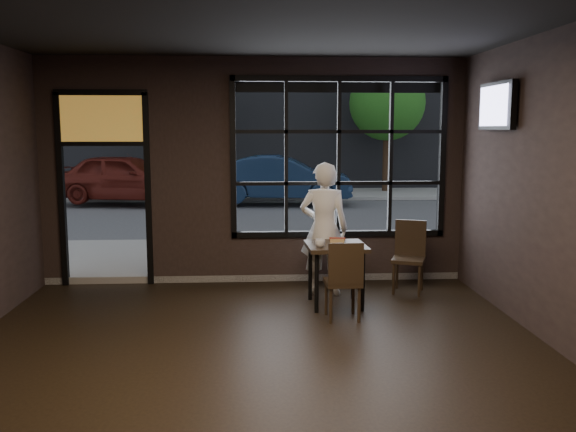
{
  "coord_description": "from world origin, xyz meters",
  "views": [
    {
      "loc": [
        -0.03,
        -5.15,
        2.2
      ],
      "look_at": [
        0.4,
        2.2,
        1.15
      ],
      "focal_mm": 38.0,
      "sensor_mm": 36.0,
      "label": 1
    }
  ],
  "objects": [
    {
      "name": "street_asphalt",
      "position": [
        0.0,
        24.0,
        -0.02
      ],
      "size": [
        60.0,
        41.0,
        0.04
      ],
      "primitive_type": "cube",
      "color": "#545456",
      "rests_on": "ground"
    },
    {
      "name": "navy_car",
      "position": [
        0.79,
        12.49,
        0.78
      ],
      "size": [
        4.24,
        1.86,
        1.35
      ],
      "primitive_type": "imported",
      "rotation": [
        0.0,
        0.0,
        1.47
      ],
      "color": "#142540",
      "rests_on": "street_asphalt"
    },
    {
      "name": "stained_transom",
      "position": [
        -2.1,
        3.5,
        2.35
      ],
      "size": [
        1.2,
        0.06,
        0.7
      ],
      "primitive_type": "cube",
      "color": "orange",
      "rests_on": "ground"
    },
    {
      "name": "floor",
      "position": [
        0.0,
        0.0,
        -0.01
      ],
      "size": [
        6.0,
        7.0,
        0.02
      ],
      "primitive_type": "cube",
      "color": "black",
      "rests_on": "ground"
    },
    {
      "name": "chair_near",
      "position": [
        1.01,
        1.7,
        0.47
      ],
      "size": [
        0.42,
        0.42,
        0.94
      ],
      "primitive_type": "cube",
      "rotation": [
        0.0,
        0.0,
        3.19
      ],
      "color": "black",
      "rests_on": "floor"
    },
    {
      "name": "ceiling",
      "position": [
        0.0,
        0.0,
        3.21
      ],
      "size": [
        6.0,
        7.0,
        0.02
      ],
      "primitive_type": "cube",
      "color": "black",
      "rests_on": "ground"
    },
    {
      "name": "cup",
      "position": [
        0.79,
        2.09,
        0.83
      ],
      "size": [
        0.15,
        0.15,
        0.1
      ],
      "primitive_type": "imported",
      "rotation": [
        0.0,
        0.0,
        -0.21
      ],
      "color": "silver",
      "rests_on": "cafe_table"
    },
    {
      "name": "hotdog",
      "position": [
        1.03,
        2.35,
        0.81
      ],
      "size": [
        0.21,
        0.11,
        0.06
      ],
      "primitive_type": null,
      "rotation": [
        0.0,
        0.0,
        -0.13
      ],
      "color": "tan",
      "rests_on": "cafe_table"
    },
    {
      "name": "maroon_car",
      "position": [
        -3.69,
        12.66,
        0.81
      ],
      "size": [
        4.4,
        2.47,
        1.41
      ],
      "primitive_type": "imported",
      "rotation": [
        0.0,
        0.0,
        1.37
      ],
      "color": "#5C1912",
      "rests_on": "street_asphalt"
    },
    {
      "name": "chair_window",
      "position": [
        2.07,
        2.8,
        0.48
      ],
      "size": [
        0.54,
        0.54,
        0.97
      ],
      "primitive_type": "cube",
      "rotation": [
        0.0,
        0.0,
        -0.37
      ],
      "color": "black",
      "rests_on": "floor"
    },
    {
      "name": "window_frame",
      "position": [
        1.2,
        3.5,
        1.8
      ],
      "size": [
        3.06,
        0.12,
        2.28
      ],
      "primitive_type": "cube",
      "color": "black",
      "rests_on": "ground"
    },
    {
      "name": "tree_right",
      "position": [
        4.53,
        15.5,
        3.07
      ],
      "size": [
        2.56,
        2.56,
        4.36
      ],
      "color": "#332114",
      "rests_on": "street_asphalt"
    },
    {
      "name": "building_across",
      "position": [
        0.0,
        23.0,
        7.5
      ],
      "size": [
        28.0,
        12.0,
        15.0
      ],
      "primitive_type": "cube",
      "color": "#5B5956",
      "rests_on": "ground"
    },
    {
      "name": "tree_left",
      "position": [
        -2.03,
        14.6,
        3.1
      ],
      "size": [
        2.58,
        2.58,
        4.41
      ],
      "color": "#332114",
      "rests_on": "street_asphalt"
    },
    {
      "name": "man",
      "position": [
        0.92,
        2.81,
        0.89
      ],
      "size": [
        0.71,
        0.52,
        1.77
      ],
      "primitive_type": "imported",
      "rotation": [
        0.0,
        0.0,
        2.98
      ],
      "color": "silver",
      "rests_on": "floor"
    },
    {
      "name": "tv",
      "position": [
        2.93,
        2.16,
        2.48
      ],
      "size": [
        0.11,
        0.98,
        0.57
      ],
      "primitive_type": "cube",
      "color": "black",
      "rests_on": "wall_right"
    },
    {
      "name": "cafe_table",
      "position": [
        1.0,
        2.25,
        0.39
      ],
      "size": [
        0.76,
        0.76,
        0.79
      ],
      "primitive_type": "cube",
      "rotation": [
        0.0,
        0.0,
        0.04
      ],
      "color": "black",
      "rests_on": "floor"
    }
  ]
}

